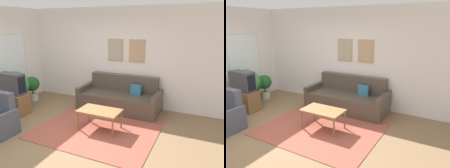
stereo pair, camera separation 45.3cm
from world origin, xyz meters
The scene contains 10 objects.
ground_plane centered at (0.00, 0.00, 0.00)m, with size 16.00×16.00×0.00m, color #846647.
area_rug centered at (0.53, 0.67, 0.01)m, with size 2.55×2.02×0.01m.
wall_back centered at (0.01, 2.46, 1.35)m, with size 8.00×0.09×2.70m.
couch centered at (0.50, 2.00, 0.31)m, with size 2.15×0.90×0.90m.
coffee_table centered at (0.56, 0.73, 0.40)m, with size 0.90×0.54×0.45m.
tv_stand centered at (-1.87, 0.60, 0.27)m, with size 0.80×0.41×0.53m.
tv centered at (-1.87, 0.60, 0.80)m, with size 0.72×0.28×0.53m.
potted_plant_tall centered at (-1.98, 0.81, 0.69)m, with size 0.68×0.68×1.06m.
potted_plant_by_window centered at (-2.16, 1.56, 0.45)m, with size 0.43×0.43×0.73m.
potted_plant_small centered at (-2.19, 1.19, 0.53)m, with size 0.50×0.50×0.82m.
Camera 2 is at (3.03, -2.93, 2.23)m, focal length 35.00 mm.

